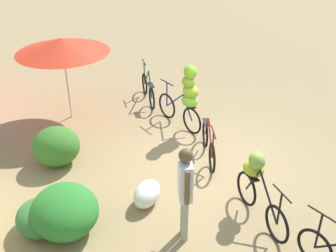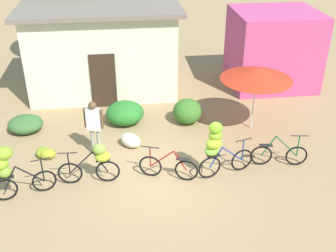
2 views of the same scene
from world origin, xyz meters
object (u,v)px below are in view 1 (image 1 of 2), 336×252
Objects in this scene: bicycle_by_shop at (187,94)px; produce_sack at (147,194)px; bicycle_rightmost at (148,90)px; market_umbrella at (62,45)px; person_vendor at (185,185)px; bicycle_near_pile at (258,181)px; bicycle_center_loaded at (209,144)px.

bicycle_by_shop is 2.99m from produce_sack.
bicycle_by_shop reaches higher than bicycle_rightmost.
person_vendor is at bearing -169.03° from market_umbrella.
bicycle_center_loaded is (1.91, -0.03, -0.34)m from bicycle_near_pile.
market_umbrella reaches higher than bicycle_by_shop.
person_vendor is (-1.98, 1.46, 0.72)m from bicycle_center_loaded.
bicycle_near_pile is 2.02m from produce_sack.
bicycle_by_shop is 1.06× the size of bicycle_rightmost.
produce_sack is 0.40× the size of person_vendor.
market_umbrella is at bearing 25.76° from bicycle_near_pile.
bicycle_rightmost reaches higher than bicycle_center_loaded.
bicycle_by_shop is (-1.76, -2.50, -0.96)m from market_umbrella.
person_vendor is (-1.03, -0.30, 0.85)m from produce_sack.
bicycle_near_pile is 0.96× the size of bicycle_by_shop.
market_umbrella is 1.32× the size of bicycle_by_shop.
bicycle_rightmost is (0.14, -2.18, -1.58)m from market_umbrella.
market_umbrella is at bearing 10.97° from person_vendor.
bicycle_near_pile is at bearing 178.99° from bicycle_center_loaded.
bicycle_by_shop reaches higher than bicycle_near_pile.
bicycle_rightmost is at bearing 4.48° from bicycle_center_loaded.
market_umbrella is 5.66m from bicycle_near_pile.
market_umbrella is at bearing 54.84° from bicycle_by_shop.
person_vendor reaches higher than produce_sack.
bicycle_center_loaded reaches higher than produce_sack.
market_umbrella is 3.20m from bicycle_by_shop.
bicycle_center_loaded is 0.91× the size of person_vendor.
person_vendor reaches higher than bicycle_rightmost.
bicycle_center_loaded is at bearing -175.52° from bicycle_rightmost.
person_vendor is (-0.07, 1.42, 0.38)m from bicycle_near_pile.
person_vendor reaches higher than bicycle_center_loaded.
bicycle_center_loaded is 0.97× the size of bicycle_rightmost.
bicycle_center_loaded is 2.00m from produce_sack.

